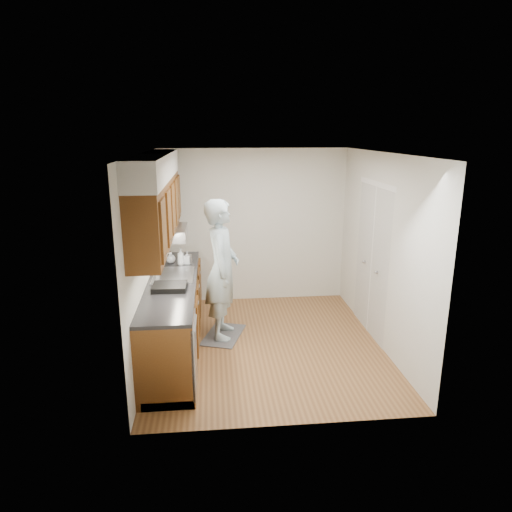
{
  "coord_description": "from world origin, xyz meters",
  "views": [
    {
      "loc": [
        -0.69,
        -5.53,
        2.75
      ],
      "look_at": [
        -0.11,
        0.25,
        1.16
      ],
      "focal_mm": 32.0,
      "sensor_mm": 36.0,
      "label": 1
    }
  ],
  "objects_px": {
    "soap_bottle_c": "(171,257)",
    "steel_can": "(189,259)",
    "dish_rack": "(170,287)",
    "soap_bottle_b": "(187,258)",
    "soda_can": "(181,260)",
    "person": "(222,260)",
    "soap_bottle_a": "(181,257)"
  },
  "relations": [
    {
      "from": "person",
      "to": "soda_can",
      "type": "distance_m",
      "value": 0.7
    },
    {
      "from": "person",
      "to": "soap_bottle_b",
      "type": "xyz_separation_m",
      "value": [
        -0.48,
        0.4,
        -0.06
      ]
    },
    {
      "from": "soap_bottle_c",
      "to": "soda_can",
      "type": "relative_size",
      "value": 1.41
    },
    {
      "from": "person",
      "to": "soap_bottle_c",
      "type": "distance_m",
      "value": 0.86
    },
    {
      "from": "steel_can",
      "to": "soap_bottle_c",
      "type": "bearing_deg",
      "value": 165.29
    },
    {
      "from": "soda_can",
      "to": "steel_can",
      "type": "height_order",
      "value": "steel_can"
    },
    {
      "from": "soap_bottle_b",
      "to": "dish_rack",
      "type": "distance_m",
      "value": 1.09
    },
    {
      "from": "steel_can",
      "to": "dish_rack",
      "type": "height_order",
      "value": "steel_can"
    },
    {
      "from": "steel_can",
      "to": "soap_bottle_b",
      "type": "bearing_deg",
      "value": 179.22
    },
    {
      "from": "steel_can",
      "to": "person",
      "type": "bearing_deg",
      "value": -41.83
    },
    {
      "from": "soap_bottle_a",
      "to": "steel_can",
      "type": "distance_m",
      "value": 0.14
    },
    {
      "from": "person",
      "to": "soap_bottle_b",
      "type": "bearing_deg",
      "value": 56.62
    },
    {
      "from": "soap_bottle_c",
      "to": "steel_can",
      "type": "bearing_deg",
      "value": -14.71
    },
    {
      "from": "person",
      "to": "dish_rack",
      "type": "relative_size",
      "value": 5.43
    },
    {
      "from": "person",
      "to": "dish_rack",
      "type": "bearing_deg",
      "value": 143.26
    },
    {
      "from": "soda_can",
      "to": "steel_can",
      "type": "relative_size",
      "value": 0.92
    },
    {
      "from": "person",
      "to": "soap_bottle_c",
      "type": "relative_size",
      "value": 12.61
    },
    {
      "from": "soap_bottle_b",
      "to": "soda_can",
      "type": "bearing_deg",
      "value": -176.79
    },
    {
      "from": "soap_bottle_b",
      "to": "steel_can",
      "type": "xyz_separation_m",
      "value": [
        0.03,
        -0.0,
        -0.02
      ]
    },
    {
      "from": "steel_can",
      "to": "soap_bottle_a",
      "type": "bearing_deg",
      "value": -157.17
    },
    {
      "from": "person",
      "to": "dish_rack",
      "type": "height_order",
      "value": "person"
    },
    {
      "from": "dish_rack",
      "to": "soap_bottle_b",
      "type": "bearing_deg",
      "value": 83.44
    },
    {
      "from": "soap_bottle_b",
      "to": "soap_bottle_a",
      "type": "bearing_deg",
      "value": -150.99
    },
    {
      "from": "soap_bottle_b",
      "to": "steel_can",
      "type": "bearing_deg",
      "value": -0.78
    },
    {
      "from": "dish_rack",
      "to": "person",
      "type": "bearing_deg",
      "value": 48.36
    },
    {
      "from": "soap_bottle_b",
      "to": "dish_rack",
      "type": "relative_size",
      "value": 0.45
    },
    {
      "from": "soap_bottle_a",
      "to": "soap_bottle_b",
      "type": "distance_m",
      "value": 0.11
    },
    {
      "from": "soap_bottle_a",
      "to": "soap_bottle_c",
      "type": "bearing_deg",
      "value": 141.56
    },
    {
      "from": "soda_can",
      "to": "dish_rack",
      "type": "distance_m",
      "value": 1.07
    },
    {
      "from": "soap_bottle_c",
      "to": "steel_can",
      "type": "distance_m",
      "value": 0.27
    },
    {
      "from": "soap_bottle_c",
      "to": "soda_can",
      "type": "distance_m",
      "value": 0.17
    },
    {
      "from": "soap_bottle_c",
      "to": "steel_can",
      "type": "relative_size",
      "value": 1.29
    }
  ]
}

